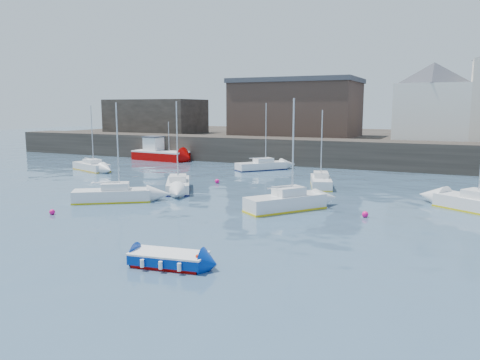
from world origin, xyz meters
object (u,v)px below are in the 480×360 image
at_px(sailboat_h, 261,166).
at_px(sailboat_a, 112,195).
at_px(sailboat_c, 286,202).
at_px(blue_dinghy, 169,259).
at_px(buoy_near, 52,214).
at_px(fishing_boat, 159,153).
at_px(buoy_far, 217,183).
at_px(buoy_mid, 365,217).
at_px(sailboat_e, 91,166).
at_px(sailboat_f, 321,182).
at_px(sailboat_b, 178,185).

bearing_deg(sailboat_h, sailboat_a, -98.81).
relative_size(sailboat_c, sailboat_h, 1.02).
height_order(blue_dinghy, buoy_near, blue_dinghy).
distance_m(fishing_boat, buoy_far, 20.20).
bearing_deg(fishing_boat, blue_dinghy, -54.97).
relative_size(sailboat_a, buoy_mid, 17.94).
bearing_deg(buoy_near, sailboat_e, 125.83).
height_order(sailboat_f, buoy_near, sailboat_f).
bearing_deg(sailboat_c, sailboat_a, -168.40).
xyz_separation_m(sailboat_a, sailboat_b, (1.79, 5.81, -0.03)).
xyz_separation_m(blue_dinghy, fishing_boat, (-23.50, 33.52, 0.60)).
xyz_separation_m(sailboat_c, buoy_near, (-12.82, -7.27, -0.55)).
distance_m(sailboat_e, sailboat_h, 18.06).
bearing_deg(fishing_boat, sailboat_h, -12.34).
bearing_deg(sailboat_f, sailboat_b, -146.83).
height_order(sailboat_b, sailboat_f, sailboat_b).
xyz_separation_m(fishing_boat, buoy_mid, (29.38, -20.96, -0.94)).
distance_m(fishing_boat, buoy_mid, 36.10).
relative_size(fishing_boat, buoy_near, 21.54).
bearing_deg(sailboat_h, buoy_mid, -51.53).
bearing_deg(buoy_near, buoy_mid, 22.62).
distance_m(sailboat_e, sailboat_f, 24.84).
xyz_separation_m(buoy_near, buoy_far, (3.69, 15.15, 0.00)).
relative_size(blue_dinghy, sailboat_e, 0.50).
bearing_deg(sailboat_h, sailboat_c, -63.29).
relative_size(fishing_boat, sailboat_a, 1.09).
distance_m(sailboat_c, sailboat_f, 9.85).
distance_m(blue_dinghy, sailboat_b, 18.34).
bearing_deg(sailboat_a, sailboat_b, 72.86).
bearing_deg(blue_dinghy, sailboat_b, 120.99).
xyz_separation_m(blue_dinghy, sailboat_f, (0.52, 22.24, 0.11)).
xyz_separation_m(sailboat_b, sailboat_h, (1.34, 14.43, -0.00)).
relative_size(sailboat_c, buoy_far, 18.36).
height_order(sailboat_h, buoy_mid, sailboat_h).
relative_size(blue_dinghy, buoy_mid, 8.81).
distance_m(sailboat_f, sailboat_h, 11.70).
bearing_deg(sailboat_h, sailboat_b, -95.32).
distance_m(sailboat_c, buoy_near, 14.75).
xyz_separation_m(blue_dinghy, buoy_far, (-8.29, 20.26, -0.34)).
xyz_separation_m(sailboat_e, buoy_mid, (30.20, -9.65, -0.44)).
bearing_deg(buoy_near, sailboat_h, 81.19).
bearing_deg(buoy_near, sailboat_b, 76.55).
relative_size(sailboat_h, buoy_far, 18.08).
height_order(blue_dinghy, buoy_mid, blue_dinghy).
distance_m(sailboat_a, sailboat_e, 17.96).
relative_size(sailboat_e, buoy_far, 17.41).
height_order(fishing_boat, sailboat_b, sailboat_b).
height_order(sailboat_a, sailboat_c, sailboat_c).
xyz_separation_m(sailboat_h, buoy_mid, (13.98, -17.59, -0.46)).
xyz_separation_m(blue_dinghy, sailboat_h, (-8.10, 30.15, 0.12)).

